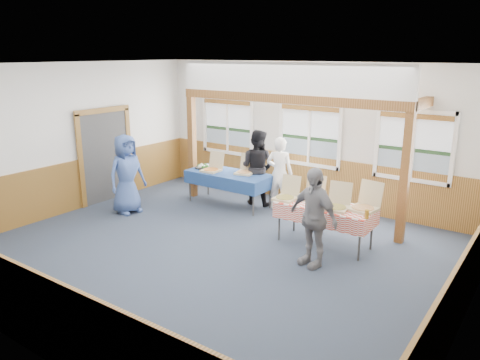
# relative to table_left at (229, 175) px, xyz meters

# --- Properties ---
(floor) EXTENTS (8.00, 8.00, 0.00)m
(floor) POSITION_rel_table_left_xyz_m (1.38, -2.25, -0.70)
(floor) COLOR #273140
(floor) RESTS_ON ground
(ceiling) EXTENTS (8.00, 8.00, 0.00)m
(ceiling) POSITION_rel_table_left_xyz_m (1.38, -2.25, 2.50)
(ceiling) COLOR white
(ceiling) RESTS_ON wall_back
(wall_back) EXTENTS (8.00, 0.00, 8.00)m
(wall_back) POSITION_rel_table_left_xyz_m (1.38, 1.25, 0.90)
(wall_back) COLOR silver
(wall_back) RESTS_ON floor
(wall_front) EXTENTS (8.00, 0.00, 8.00)m
(wall_front) POSITION_rel_table_left_xyz_m (1.38, -5.75, 0.90)
(wall_front) COLOR silver
(wall_front) RESTS_ON floor
(wall_left) EXTENTS (0.00, 8.00, 8.00)m
(wall_left) POSITION_rel_table_left_xyz_m (-2.62, -2.25, 0.90)
(wall_left) COLOR silver
(wall_left) RESTS_ON floor
(wall_right) EXTENTS (0.00, 8.00, 8.00)m
(wall_right) POSITION_rel_table_left_xyz_m (5.38, -2.25, 0.90)
(wall_right) COLOR silver
(wall_right) RESTS_ON floor
(wainscot_back) EXTENTS (7.98, 0.05, 1.10)m
(wainscot_back) POSITION_rel_table_left_xyz_m (1.38, 1.22, -0.15)
(wainscot_back) COLOR brown
(wainscot_back) RESTS_ON floor
(wainscot_front) EXTENTS (7.98, 0.05, 1.10)m
(wainscot_front) POSITION_rel_table_left_xyz_m (1.38, -5.73, -0.15)
(wainscot_front) COLOR brown
(wainscot_front) RESTS_ON floor
(wainscot_left) EXTENTS (0.05, 6.98, 1.10)m
(wainscot_left) POSITION_rel_table_left_xyz_m (-2.60, -2.25, -0.15)
(wainscot_left) COLOR brown
(wainscot_left) RESTS_ON floor
(wainscot_right) EXTENTS (0.05, 6.98, 1.10)m
(wainscot_right) POSITION_rel_table_left_xyz_m (5.35, -2.25, -0.15)
(wainscot_right) COLOR brown
(wainscot_right) RESTS_ON floor
(cased_opening) EXTENTS (0.06, 1.30, 2.10)m
(cased_opening) POSITION_rel_table_left_xyz_m (-2.58, -1.35, 0.35)
(cased_opening) COLOR #383838
(cased_opening) RESTS_ON wall_left
(window_left) EXTENTS (1.56, 0.10, 1.46)m
(window_left) POSITION_rel_table_left_xyz_m (-0.92, 1.21, 0.98)
(window_left) COLOR white
(window_left) RESTS_ON wall_back
(window_mid) EXTENTS (1.56, 0.10, 1.46)m
(window_mid) POSITION_rel_table_left_xyz_m (1.38, 1.21, 0.98)
(window_mid) COLOR white
(window_mid) RESTS_ON wall_back
(window_right) EXTENTS (1.56, 0.10, 1.46)m
(window_right) POSITION_rel_table_left_xyz_m (3.68, 1.21, 0.98)
(window_right) COLOR white
(window_right) RESTS_ON wall_back
(post_left) EXTENTS (0.15, 0.15, 2.40)m
(post_left) POSITION_rel_table_left_xyz_m (-1.12, 0.05, 0.50)
(post_left) COLOR brown
(post_left) RESTS_ON floor
(post_right) EXTENTS (0.15, 0.15, 2.40)m
(post_right) POSITION_rel_table_left_xyz_m (3.88, 0.05, 0.50)
(post_right) COLOR brown
(post_right) RESTS_ON floor
(cross_beam) EXTENTS (5.15, 0.18, 0.18)m
(cross_beam) POSITION_rel_table_left_xyz_m (1.38, 0.05, 1.79)
(cross_beam) COLOR brown
(cross_beam) RESTS_ON post_left
(table_left) EXTENTS (2.07, 1.15, 0.76)m
(table_left) POSITION_rel_table_left_xyz_m (0.00, 0.00, 0.00)
(table_left) COLOR #383838
(table_left) RESTS_ON floor
(table_right) EXTENTS (1.74, 0.79, 0.76)m
(table_right) POSITION_rel_table_left_xyz_m (2.80, -0.88, -0.01)
(table_right) COLOR #383838
(table_right) RESTS_ON floor
(pizza_box_a) EXTENTS (0.41, 0.49, 0.42)m
(pizza_box_a) POSITION_rel_table_left_xyz_m (-0.40, -0.11, 0.12)
(pizza_box_a) COLOR #D0B78B
(pizza_box_a) RESTS_ON table_left
(pizza_box_b) EXTENTS (0.47, 0.54, 0.42)m
(pizza_box_b) POSITION_rel_table_left_xyz_m (0.34, 0.16, 0.12)
(pizza_box_b) COLOR #D0B78B
(pizza_box_b) RESTS_ON table_left
(pizza_box_c) EXTENTS (0.39, 0.47, 0.41)m
(pizza_box_c) POSITION_rel_table_left_xyz_m (2.04, -0.98, 0.12)
(pizza_box_c) COLOR #D0B78B
(pizza_box_c) RESTS_ON table_right
(pizza_box_d) EXTENTS (0.44, 0.51, 0.41)m
(pizza_box_d) POSITION_rel_table_left_xyz_m (2.44, -0.69, 0.12)
(pizza_box_d) COLOR #D0B78B
(pizza_box_d) RESTS_ON table_right
(pizza_box_e) EXTENTS (0.46, 0.54, 0.44)m
(pizza_box_e) POSITION_rel_table_left_xyz_m (3.04, -0.95, 0.12)
(pizza_box_e) COLOR #D0B78B
(pizza_box_e) RESTS_ON table_right
(pizza_box_f) EXTENTS (0.50, 0.58, 0.47)m
(pizza_box_f) POSITION_rel_table_left_xyz_m (3.45, -0.73, 0.12)
(pizza_box_f) COLOR #D0B78B
(pizza_box_f) RESTS_ON table_right
(veggie_tray) EXTENTS (0.39, 0.39, 0.09)m
(veggie_tray) POSITION_rel_table_left_xyz_m (-0.75, -0.00, 0.09)
(veggie_tray) COLOR black
(veggie_tray) RESTS_ON table_left
(drink_glass) EXTENTS (0.07, 0.07, 0.15)m
(drink_glass) POSITION_rel_table_left_xyz_m (3.65, -1.13, 0.13)
(drink_glass) COLOR #AA721C
(drink_glass) RESTS_ON table_right
(woman_white) EXTENTS (0.68, 0.54, 1.63)m
(woman_white) POSITION_rel_table_left_xyz_m (1.08, 0.42, 0.11)
(woman_white) COLOR white
(woman_white) RESTS_ON floor
(woman_black) EXTENTS (0.90, 0.74, 1.72)m
(woman_black) POSITION_rel_table_left_xyz_m (0.46, 0.46, 0.16)
(woman_black) COLOR black
(woman_black) RESTS_ON floor
(man_blue) EXTENTS (0.67, 0.92, 1.72)m
(man_blue) POSITION_rel_table_left_xyz_m (-1.48, -1.69, 0.16)
(man_blue) COLOR #3B5594
(man_blue) RESTS_ON floor
(person_grey) EXTENTS (1.04, 0.67, 1.65)m
(person_grey) POSITION_rel_table_left_xyz_m (2.98, -1.75, 0.12)
(person_grey) COLOR gray
(person_grey) RESTS_ON floor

